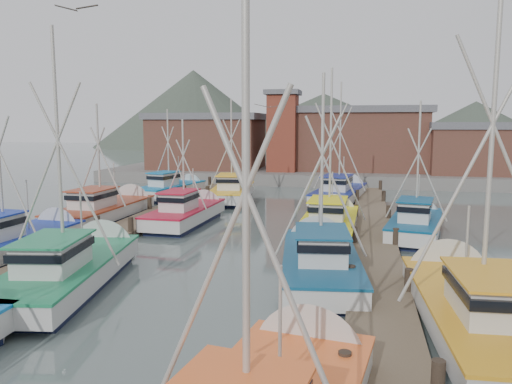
% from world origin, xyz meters
% --- Properties ---
extents(ground, '(260.00, 260.00, 0.00)m').
position_xyz_m(ground, '(0.00, 0.00, 0.00)').
color(ground, '#536462').
rests_on(ground, ground).
extents(dock_left, '(2.30, 46.00, 1.50)m').
position_xyz_m(dock_left, '(-7.00, 4.04, 0.21)').
color(dock_left, brown).
rests_on(dock_left, ground).
extents(dock_right, '(2.30, 46.00, 1.50)m').
position_xyz_m(dock_right, '(7.00, 4.04, 0.21)').
color(dock_right, brown).
rests_on(dock_right, ground).
extents(quay, '(44.00, 16.00, 1.20)m').
position_xyz_m(quay, '(0.00, 37.00, 0.60)').
color(quay, slate).
rests_on(quay, ground).
extents(shed_left, '(12.72, 8.48, 6.20)m').
position_xyz_m(shed_left, '(-11.00, 35.00, 4.34)').
color(shed_left, brown).
rests_on(shed_left, quay).
extents(shed_center, '(14.84, 9.54, 6.90)m').
position_xyz_m(shed_center, '(6.00, 37.00, 4.69)').
color(shed_center, brown).
rests_on(shed_center, quay).
extents(shed_right, '(8.48, 6.36, 5.20)m').
position_xyz_m(shed_right, '(17.00, 34.00, 3.84)').
color(shed_right, brown).
rests_on(shed_right, quay).
extents(lookout_tower, '(3.60, 3.60, 8.50)m').
position_xyz_m(lookout_tower, '(-2.00, 33.00, 5.55)').
color(lookout_tower, maroon).
rests_on(lookout_tower, quay).
extents(distant_hills, '(175.00, 140.00, 42.00)m').
position_xyz_m(distant_hills, '(-12.76, 122.59, 0.00)').
color(distant_hills, '#455043').
rests_on(distant_hills, ground).
extents(boat_4, '(4.48, 9.93, 10.55)m').
position_xyz_m(boat_4, '(-4.64, -2.80, 0.69)').
color(boat_4, '#101737').
rests_on(boat_4, ground).
extents(boat_5, '(4.00, 9.63, 9.00)m').
position_xyz_m(boat_5, '(4.67, 0.41, 0.68)').
color(boat_5, '#101737').
rests_on(boat_5, ground).
extents(boat_6, '(3.70, 9.04, 8.99)m').
position_xyz_m(boat_6, '(-9.74, 0.54, 0.68)').
color(boat_6, '#101737').
rests_on(boat_6, ground).
extents(boat_7, '(4.73, 10.05, 11.84)m').
position_xyz_m(boat_7, '(9.72, -4.04, 0.70)').
color(boat_7, '#101737').
rests_on(boat_7, ground).
extents(boat_8, '(2.98, 8.62, 7.22)m').
position_xyz_m(boat_8, '(-4.36, 9.71, 0.68)').
color(boat_8, '#101737').
rests_on(boat_8, ground).
extents(boat_9, '(3.99, 9.24, 10.01)m').
position_xyz_m(boat_9, '(4.61, 8.35, 0.69)').
color(boat_9, '#101737').
rests_on(boat_9, ground).
extents(boat_10, '(3.56, 9.76, 8.37)m').
position_xyz_m(boat_10, '(-9.98, 9.74, 0.68)').
color(boat_10, '#101737').
rests_on(boat_10, ground).
extents(boat_11, '(3.88, 8.40, 8.10)m').
position_xyz_m(boat_11, '(9.37, 8.98, 0.68)').
color(boat_11, '#101737').
rests_on(boat_11, ground).
extents(boat_12, '(4.04, 9.57, 9.02)m').
position_xyz_m(boat_12, '(-4.11, 19.93, 0.68)').
color(boat_12, '#101737').
rests_on(boat_12, ground).
extents(boat_13, '(4.41, 10.06, 10.35)m').
position_xyz_m(boat_13, '(4.69, 20.96, 0.69)').
color(boat_13, '#101737').
rests_on(boat_13, ground).
extents(boat_14, '(4.13, 8.61, 8.11)m').
position_xyz_m(boat_14, '(-9.56, 20.47, 0.68)').
color(boat_14, '#101737').
rests_on(boat_14, ground).
extents(gull_near, '(1.53, 0.66, 0.24)m').
position_xyz_m(gull_near, '(-3.51, -3.55, 10.20)').
color(gull_near, gray).
rests_on(gull_near, ground).
extents(gull_far, '(1.55, 0.63, 0.24)m').
position_xyz_m(gull_far, '(1.97, 3.72, 7.07)').
color(gull_far, gray).
rests_on(gull_far, ground).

